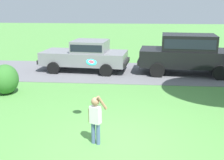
# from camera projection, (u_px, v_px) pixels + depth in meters

# --- Properties ---
(ground_plane) EXTENTS (80.00, 80.00, 0.00)m
(ground_plane) POSITION_uv_depth(u_px,v_px,m) (114.00, 142.00, 7.16)
(ground_plane) COLOR #518E42
(driveway_strip) EXTENTS (28.00, 4.40, 0.02)m
(driveway_strip) POSITION_uv_depth(u_px,v_px,m) (126.00, 72.00, 14.24)
(driveway_strip) COLOR slate
(driveway_strip) RESTS_ON ground
(shrub_near_tree) EXTENTS (0.97, 1.12, 1.14)m
(shrub_near_tree) POSITION_uv_depth(u_px,v_px,m) (5.00, 79.00, 10.80)
(shrub_near_tree) COLOR #33702B
(shrub_near_tree) RESTS_ON ground
(parked_sedan) EXTENTS (4.54, 2.37, 1.56)m
(parked_sedan) POSITION_uv_depth(u_px,v_px,m) (86.00, 54.00, 14.32)
(parked_sedan) COLOR gray
(parked_sedan) RESTS_ON ground
(parked_suv) EXTENTS (4.83, 2.39, 1.92)m
(parked_suv) POSITION_uv_depth(u_px,v_px,m) (188.00, 52.00, 13.64)
(parked_suv) COLOR black
(parked_suv) RESTS_ON ground
(child_thrower) EXTENTS (0.48, 0.25, 1.29)m
(child_thrower) POSITION_uv_depth(u_px,v_px,m) (96.00, 117.00, 6.90)
(child_thrower) COLOR #4C608C
(child_thrower) RESTS_ON ground
(frisbee) EXTENTS (0.30, 0.27, 0.18)m
(frisbee) POSITION_uv_depth(u_px,v_px,m) (91.00, 62.00, 7.67)
(frisbee) COLOR #1EB7B2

